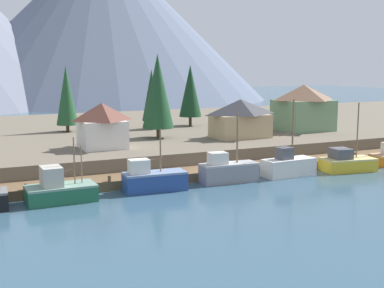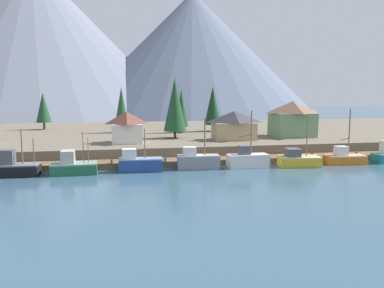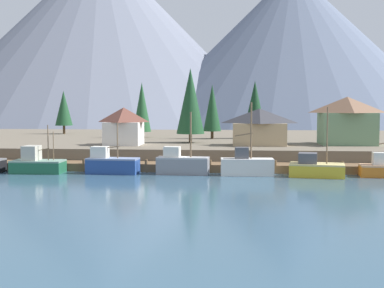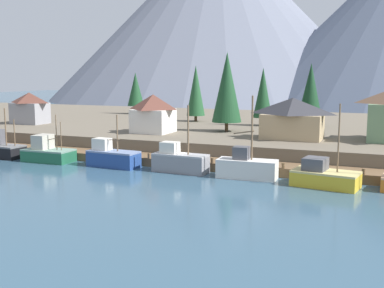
# 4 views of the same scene
# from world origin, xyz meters

# --- Properties ---
(ground_plane) EXTENTS (400.00, 400.00, 1.00)m
(ground_plane) POSITION_xyz_m (0.00, 20.00, -0.50)
(ground_plane) COLOR #335166
(dock) EXTENTS (80.00, 4.00, 1.60)m
(dock) POSITION_xyz_m (0.00, 1.99, 0.50)
(dock) COLOR brown
(dock) RESTS_ON ground_plane
(shoreline_bank) EXTENTS (400.00, 56.00, 2.50)m
(shoreline_bank) POSITION_xyz_m (0.00, 32.00, 1.25)
(shoreline_bank) COLOR #665B4C
(shoreline_bank) RESTS_ON ground_plane
(mountain_west_peak) EXTENTS (147.29, 147.29, 74.48)m
(mountain_west_peak) POSITION_xyz_m (-50.33, 154.44, 37.24)
(mountain_west_peak) COLOR slate
(mountain_west_peak) RESTS_ON ground_plane
(mountain_central_peak) EXTENTS (124.03, 124.03, 60.78)m
(mountain_central_peak) POSITION_xyz_m (27.86, 146.00, 30.39)
(mountain_central_peak) COLOR slate
(mountain_central_peak) RESTS_ON ground_plane
(fishing_boat_black) EXTENTS (6.39, 3.14, 6.54)m
(fishing_boat_black) POSITION_xyz_m (-25.14, -1.71, 1.19)
(fishing_boat_black) COLOR black
(fishing_boat_black) RESTS_ON ground_plane
(fishing_boat_green) EXTENTS (6.31, 3.27, 5.96)m
(fishing_boat_green) POSITION_xyz_m (-17.34, -1.79, 1.13)
(fishing_boat_green) COLOR #1E5B3D
(fishing_boat_green) RESTS_ON ground_plane
(fishing_boat_blue) EXTENTS (6.40, 2.88, 6.23)m
(fishing_boat_blue) POSITION_xyz_m (-8.02, -1.56, 1.17)
(fishing_boat_blue) COLOR navy
(fishing_boat_blue) RESTS_ON ground_plane
(fishing_boat_grey) EXTENTS (6.37, 2.55, 7.54)m
(fishing_boat_grey) POSITION_xyz_m (0.64, -1.38, 1.25)
(fishing_boat_grey) COLOR gray
(fishing_boat_grey) RESTS_ON ground_plane
(fishing_boat_white) EXTENTS (6.37, 2.75, 8.72)m
(fishing_boat_white) POSITION_xyz_m (8.46, -1.50, 1.19)
(fishing_boat_white) COLOR silver
(fishing_boat_white) RESTS_ON ground_plane
(fishing_boat_yellow) EXTENTS (6.66, 4.07, 8.15)m
(fishing_boat_yellow) POSITION_xyz_m (16.48, -2.19, 1.02)
(fishing_boat_yellow) COLOR gold
(fishing_boat_yellow) RESTS_ON ground_plane
(fishing_boat_orange) EXTENTS (6.43, 3.09, 8.83)m
(fishing_boat_orange) POSITION_xyz_m (24.74, -1.67, 0.97)
(fishing_boat_orange) COLOR #CC6B1E
(fishing_boat_orange) RESTS_ON ground_plane
(house_white) EXTENTS (5.47, 5.28, 5.52)m
(house_white) POSITION_xyz_m (-9.44, 11.90, 5.33)
(house_white) COLOR silver
(house_white) RESTS_ON shoreline_bank
(house_green) EXTENTS (8.14, 7.23, 7.11)m
(house_green) POSITION_xyz_m (23.51, 15.63, 6.13)
(house_green) COLOR #6B8E66
(house_green) RESTS_ON shoreline_bank
(house_tan) EXTENTS (8.01, 5.16, 5.37)m
(house_tan) POSITION_xyz_m (10.47, 12.68, 5.25)
(house_tan) COLOR tan
(house_tan) RESTS_ON shoreline_bank
(conifer_near_left) EXTENTS (3.10, 3.10, 9.46)m
(conifer_near_left) POSITION_xyz_m (2.83, 27.22, 7.88)
(conifer_near_left) COLOR #4C3823
(conifer_near_left) RESTS_ON shoreline_bank
(conifer_near_right) EXTENTS (3.75, 3.75, 10.16)m
(conifer_near_right) POSITION_xyz_m (10.25, 28.70, 8.34)
(conifer_near_right) COLOR #4C3823
(conifer_near_right) RESTS_ON shoreline_bank
(conifer_mid_left) EXTENTS (3.27, 3.27, 9.98)m
(conifer_mid_left) POSITION_xyz_m (-10.02, 29.65, 8.00)
(conifer_mid_left) COLOR #4C3823
(conifer_mid_left) RESTS_ON shoreline_bank
(conifer_mid_right) EXTENTS (4.37, 4.37, 11.60)m
(conifer_mid_right) POSITION_xyz_m (-0.04, 17.24, 9.00)
(conifer_mid_right) COLOR #4C3823
(conifer_mid_right) RESTS_ON shoreline_bank
(conifer_back_left) EXTENTS (3.51, 3.51, 8.77)m
(conifer_back_left) POSITION_xyz_m (-28.07, 39.94, 7.73)
(conifer_back_left) COLOR #4C3823
(conifer_back_left) RESTS_ON shoreline_bank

